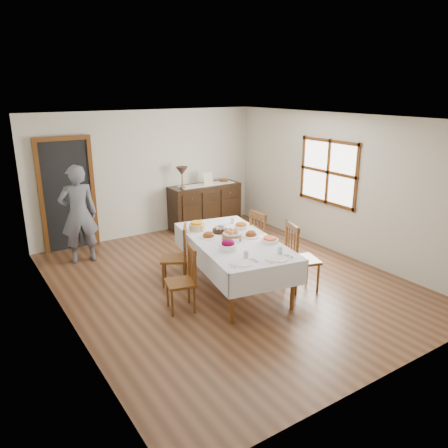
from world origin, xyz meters
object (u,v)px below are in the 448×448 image
dining_table (234,245)px  chair_right_far (264,241)px  chair_right_near (300,257)px  table_lamp (182,172)px  chair_left_near (184,279)px  person (78,211)px  sideboard (205,206)px  chair_left_far (177,255)px

dining_table → chair_right_far: (0.80, 0.25, -0.17)m
chair_right_near → table_lamp: (-0.14, 3.54, 0.78)m
chair_left_near → person: size_ratio=0.49×
sideboard → dining_table: bearing=-112.8°
dining_table → table_lamp: (0.67, 2.93, 0.62)m
chair_left_near → chair_right_far: size_ratio=0.87×
person → table_lamp: size_ratio=4.11×
chair_left_far → person: (-1.01, 1.81, 0.45)m
chair_left_near → sideboard: 3.88m
dining_table → person: size_ratio=1.32×
sideboard → person: size_ratio=0.85×
dining_table → table_lamp: 3.06m
sideboard → table_lamp: size_ratio=3.51×
chair_right_near → chair_right_far: size_ratio=1.01×
dining_table → chair_right_near: (0.81, -0.61, -0.16)m
person → chair_left_near: bearing=112.1°
dining_table → person: bearing=135.0°
chair_left_far → sideboard: size_ratio=0.60×
chair_left_near → person: (-0.69, 2.62, 0.47)m
chair_right_near → chair_right_far: (-0.01, 0.86, -0.01)m
table_lamp → chair_right_near: bearing=-87.7°
chair_left_near → chair_right_near: chair_right_near is taller
dining_table → person: (-1.68, 2.40, 0.24)m
chair_right_near → sideboard: (0.43, 3.58, -0.06)m
dining_table → chair_left_far: 0.92m
person → chair_left_far: bearing=126.4°
chair_right_far → sideboard: 2.75m
chair_left_near → sideboard: (2.23, 3.18, 0.01)m
chair_right_near → chair_right_far: chair_right_near is taller
dining_table → sideboard: bearing=77.3°
chair_right_far → chair_left_near: bearing=104.9°
sideboard → person: (-2.92, -0.56, 0.46)m
chair_left_near → person: person is taller
chair_right_near → sideboard: size_ratio=0.67×
chair_left_near → person: 2.75m
chair_left_far → person: person is taller
chair_left_far → sideboard: (1.92, 2.37, -0.01)m
dining_table → chair_left_far: bearing=148.6°
chair_right_near → table_lamp: table_lamp is taller
chair_right_near → table_lamp: size_ratio=2.35×
person → table_lamp: bearing=-160.1°
chair_right_near → chair_left_near: bearing=94.0°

